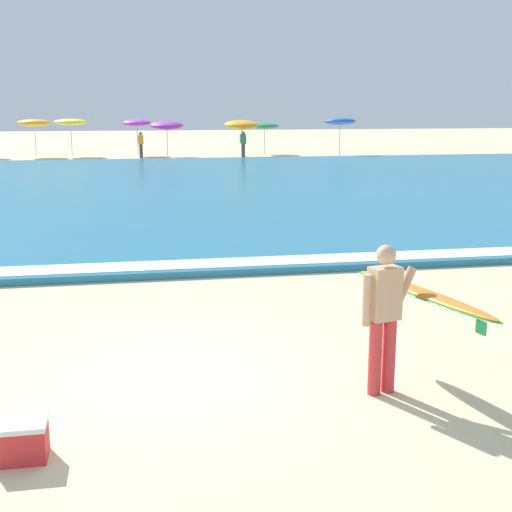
{
  "coord_description": "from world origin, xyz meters",
  "views": [
    {
      "loc": [
        -0.48,
        -7.86,
        3.24
      ],
      "look_at": [
        1.24,
        1.63,
        1.1
      ],
      "focal_mm": 48.27,
      "sensor_mm": 36.0,
      "label": 1
    }
  ],
  "objects_px": {
    "beachgoer_near_row_mid": "(243,143)",
    "cooler_box": "(20,441)",
    "beachgoer_near_row_left": "(243,144)",
    "surfer_with_board": "(401,304)",
    "beach_umbrella_7": "(340,121)",
    "beach_umbrella_3": "(137,123)",
    "beach_umbrella_1": "(34,123)",
    "beach_umbrella_6": "(264,126)",
    "beach_umbrella_4": "(167,125)",
    "beach_umbrella_2": "(70,122)",
    "beachgoer_near_row_right": "(141,144)",
    "beach_umbrella_5": "(241,125)"
  },
  "relations": [
    {
      "from": "beach_umbrella_5",
      "to": "cooler_box",
      "type": "bearing_deg",
      "value": -102.21
    },
    {
      "from": "beach_umbrella_3",
      "to": "beach_umbrella_2",
      "type": "bearing_deg",
      "value": 179.88
    },
    {
      "from": "beach_umbrella_1",
      "to": "cooler_box",
      "type": "height_order",
      "value": "beach_umbrella_1"
    },
    {
      "from": "beach_umbrella_3",
      "to": "beach_umbrella_1",
      "type": "bearing_deg",
      "value": -178.98
    },
    {
      "from": "beach_umbrella_4",
      "to": "beach_umbrella_6",
      "type": "bearing_deg",
      "value": 8.71
    },
    {
      "from": "beach_umbrella_3",
      "to": "beachgoer_near_row_left",
      "type": "bearing_deg",
      "value": -26.01
    },
    {
      "from": "beach_umbrella_1",
      "to": "beach_umbrella_7",
      "type": "height_order",
      "value": "beach_umbrella_7"
    },
    {
      "from": "beach_umbrella_2",
      "to": "beachgoer_near_row_mid",
      "type": "height_order",
      "value": "beach_umbrella_2"
    },
    {
      "from": "beach_umbrella_7",
      "to": "cooler_box",
      "type": "xyz_separation_m",
      "value": [
        -14.28,
        -36.61,
        -1.96
      ]
    },
    {
      "from": "beach_umbrella_1",
      "to": "surfer_with_board",
      "type": "bearing_deg",
      "value": -77.06
    },
    {
      "from": "beach_umbrella_3",
      "to": "beach_umbrella_7",
      "type": "distance_m",
      "value": 12.95
    },
    {
      "from": "beach_umbrella_7",
      "to": "beachgoer_near_row_right",
      "type": "bearing_deg",
      "value": 179.44
    },
    {
      "from": "beach_umbrella_2",
      "to": "beach_umbrella_5",
      "type": "distance_m",
      "value": 10.75
    },
    {
      "from": "beach_umbrella_2",
      "to": "beachgoer_near_row_right",
      "type": "xyz_separation_m",
      "value": [
        4.28,
        -2.42,
        -1.28
      ]
    },
    {
      "from": "beach_umbrella_5",
      "to": "beachgoer_near_row_left",
      "type": "relative_size",
      "value": 1.47
    },
    {
      "from": "beach_umbrella_6",
      "to": "beachgoer_near_row_mid",
      "type": "relative_size",
      "value": 1.28
    },
    {
      "from": "surfer_with_board",
      "to": "beach_umbrella_7",
      "type": "distance_m",
      "value": 37.17
    },
    {
      "from": "beachgoer_near_row_mid",
      "to": "beachgoer_near_row_right",
      "type": "height_order",
      "value": "same"
    },
    {
      "from": "beach_umbrella_6",
      "to": "beachgoer_near_row_right",
      "type": "relative_size",
      "value": 1.28
    },
    {
      "from": "beach_umbrella_6",
      "to": "beach_umbrella_7",
      "type": "height_order",
      "value": "beach_umbrella_7"
    },
    {
      "from": "surfer_with_board",
      "to": "beach_umbrella_6",
      "type": "xyz_separation_m",
      "value": [
        5.78,
        38.03,
        0.8
      ]
    },
    {
      "from": "beach_umbrella_4",
      "to": "surfer_with_board",
      "type": "bearing_deg",
      "value": -89.02
    },
    {
      "from": "beach_umbrella_2",
      "to": "beachgoer_near_row_left",
      "type": "relative_size",
      "value": 1.47
    },
    {
      "from": "beach_umbrella_1",
      "to": "beachgoer_near_row_mid",
      "type": "height_order",
      "value": "beach_umbrella_1"
    },
    {
      "from": "beach_umbrella_4",
      "to": "beachgoer_near_row_right",
      "type": "distance_m",
      "value": 2.33
    },
    {
      "from": "beach_umbrella_2",
      "to": "beach_umbrella_7",
      "type": "distance_m",
      "value": 17.0
    },
    {
      "from": "beach_umbrella_4",
      "to": "beachgoer_near_row_left",
      "type": "bearing_deg",
      "value": -22.77
    },
    {
      "from": "beachgoer_near_row_mid",
      "to": "cooler_box",
      "type": "bearing_deg",
      "value": -102.29
    },
    {
      "from": "surfer_with_board",
      "to": "beach_umbrella_7",
      "type": "height_order",
      "value": "beach_umbrella_7"
    },
    {
      "from": "surfer_with_board",
      "to": "beachgoer_near_row_left",
      "type": "distance_m",
      "value": 35.36
    },
    {
      "from": "beachgoer_near_row_mid",
      "to": "beachgoer_near_row_right",
      "type": "distance_m",
      "value": 6.35
    },
    {
      "from": "beach_umbrella_1",
      "to": "beach_umbrella_6",
      "type": "xyz_separation_m",
      "value": [
        14.54,
        -0.1,
        -0.26
      ]
    },
    {
      "from": "beach_umbrella_3",
      "to": "beachgoer_near_row_right",
      "type": "bearing_deg",
      "value": -86.18
    },
    {
      "from": "beach_umbrella_1",
      "to": "beach_umbrella_3",
      "type": "relative_size",
      "value": 1.0
    },
    {
      "from": "beach_umbrella_4",
      "to": "beachgoer_near_row_left",
      "type": "relative_size",
      "value": 1.44
    },
    {
      "from": "beachgoer_near_row_left",
      "to": "beachgoer_near_row_mid",
      "type": "xyz_separation_m",
      "value": [
        0.12,
        1.11,
        0.0
      ]
    },
    {
      "from": "beachgoer_near_row_mid",
      "to": "beach_umbrella_4",
      "type": "bearing_deg",
      "value": 170.26
    },
    {
      "from": "beach_umbrella_3",
      "to": "cooler_box",
      "type": "xyz_separation_m",
      "value": [
        -1.59,
        -39.15,
        -1.88
      ]
    },
    {
      "from": "beach_umbrella_1",
      "to": "beach_umbrella_6",
      "type": "relative_size",
      "value": 1.15
    },
    {
      "from": "surfer_with_board",
      "to": "beachgoer_near_row_mid",
      "type": "distance_m",
      "value": 36.47
    },
    {
      "from": "beach_umbrella_1",
      "to": "beach_umbrella_3",
      "type": "distance_m",
      "value": 6.3
    },
    {
      "from": "beach_umbrella_2",
      "to": "cooler_box",
      "type": "distance_m",
      "value": 39.29
    },
    {
      "from": "beach_umbrella_3",
      "to": "cooler_box",
      "type": "height_order",
      "value": "beach_umbrella_3"
    },
    {
      "from": "beach_umbrella_6",
      "to": "beach_umbrella_7",
      "type": "bearing_deg",
      "value": -27.55
    },
    {
      "from": "beach_umbrella_3",
      "to": "beach_umbrella_7",
      "type": "xyz_separation_m",
      "value": [
        12.69,
        -2.54,
        0.09
      ]
    },
    {
      "from": "beach_umbrella_1",
      "to": "beach_umbrella_5",
      "type": "height_order",
      "value": "beach_umbrella_1"
    },
    {
      "from": "beach_umbrella_7",
      "to": "cooler_box",
      "type": "bearing_deg",
      "value": -111.31
    },
    {
      "from": "beach_umbrella_3",
      "to": "beach_umbrella_6",
      "type": "xyz_separation_m",
      "value": [
        8.24,
        -0.22,
        -0.24
      ]
    },
    {
      "from": "surfer_with_board",
      "to": "beachgoer_near_row_left",
      "type": "bearing_deg",
      "value": 83.64
    },
    {
      "from": "surfer_with_board",
      "to": "beach_umbrella_7",
      "type": "bearing_deg",
      "value": 74.01
    }
  ]
}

